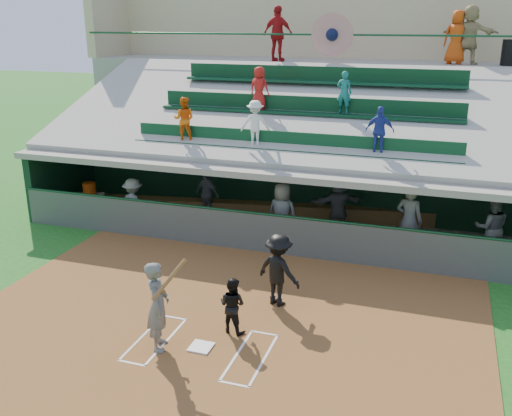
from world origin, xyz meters
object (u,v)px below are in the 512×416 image
(home_plate, at_px, (201,347))
(batter_at_plate, at_px, (158,306))
(catcher, at_px, (232,305))
(trash_bin, at_px, (510,53))
(white_table, at_px, (92,203))
(water_cooler, at_px, (89,189))

(home_plate, xyz_separation_m, batter_at_plate, (-0.77, -0.23, 0.90))
(home_plate, height_order, catcher, catcher)
(catcher, height_order, trash_bin, trash_bin)
(catcher, distance_m, trash_bin, 14.20)
(catcher, xyz_separation_m, white_table, (-7.04, 5.57, -0.27))
(home_plate, xyz_separation_m, catcher, (0.37, 0.79, 0.58))
(water_cooler, height_order, trash_bin, trash_bin)
(catcher, xyz_separation_m, water_cooler, (-7.05, 5.49, 0.25))
(batter_at_plate, distance_m, trash_bin, 15.46)
(batter_at_plate, bearing_deg, home_plate, 16.77)
(home_plate, bearing_deg, batter_at_plate, -163.23)
(batter_at_plate, relative_size, catcher, 1.64)
(catcher, relative_size, white_table, 1.68)
(home_plate, relative_size, catcher, 0.36)
(home_plate, distance_m, catcher, 1.05)
(catcher, relative_size, water_cooler, 2.87)
(home_plate, distance_m, batter_at_plate, 1.20)
(home_plate, bearing_deg, water_cooler, 136.78)
(home_plate, height_order, white_table, white_table)
(home_plate, distance_m, white_table, 9.22)
(catcher, bearing_deg, trash_bin, -103.70)
(batter_at_plate, height_order, white_table, batter_at_plate)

